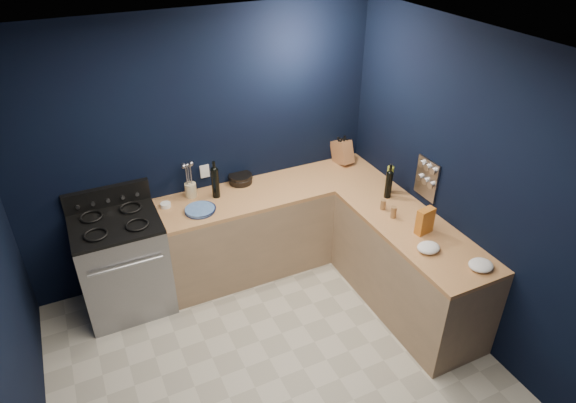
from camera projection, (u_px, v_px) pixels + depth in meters
floor at (280, 379)px, 4.09m from camera, size 3.50×3.50×0.02m
ceiling at (276, 61)px, 2.71m from camera, size 3.50×3.50×0.02m
wall_back at (202, 150)px, 4.75m from camera, size 3.50×0.02×2.60m
wall_right at (475, 195)px, 4.05m from camera, size 0.02×3.50×2.60m
cab_back at (274, 227)px, 5.18m from camera, size 2.30×0.63×0.86m
top_back at (274, 190)px, 4.95m from camera, size 2.30×0.63×0.04m
cab_right at (407, 269)px, 4.61m from camera, size 0.63×1.67×0.86m
top_right at (414, 229)px, 4.37m from camera, size 0.63×1.67×0.04m
gas_range at (124, 266)px, 4.60m from camera, size 0.76×0.66×0.92m
oven_door at (130, 287)px, 4.36m from camera, size 0.59×0.02×0.42m
cooktop at (114, 223)px, 4.35m from camera, size 0.76×0.66×0.03m
backguard at (107, 197)px, 4.52m from camera, size 0.76×0.06×0.20m
spice_panel at (427, 179)px, 4.52m from camera, size 0.02×0.28×0.38m
wall_outlet at (205, 171)px, 4.85m from camera, size 0.09×0.02×0.13m
plate_stack at (200, 210)px, 4.56m from camera, size 0.31×0.31×0.03m
ramekin at (166, 205)px, 4.63m from camera, size 0.11×0.11×0.04m
utensil_crock at (191, 190)px, 4.77m from camera, size 0.14×0.14×0.14m
wine_bottle_back at (215, 183)px, 4.72m from camera, size 0.09×0.09×0.30m
lemon_basket at (240, 179)px, 5.01m from camera, size 0.24×0.24×0.09m
knife_block at (342, 152)px, 5.35m from camera, size 0.17×0.30×0.30m
wine_bottle_right at (389, 185)px, 4.72m from camera, size 0.07×0.07×0.26m
oil_bottle at (389, 180)px, 4.80m from camera, size 0.08×0.08×0.28m
spice_jar_near at (393, 212)px, 4.46m from camera, size 0.07×0.07×0.11m
spice_jar_far at (383, 205)px, 4.58m from camera, size 0.06×0.06×0.10m
crouton_bag at (425, 221)px, 4.23m from camera, size 0.17×0.10×0.23m
towel_front at (429, 248)px, 4.05m from camera, size 0.24×0.23×0.07m
towel_end at (481, 265)px, 3.87m from camera, size 0.25×0.24×0.06m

